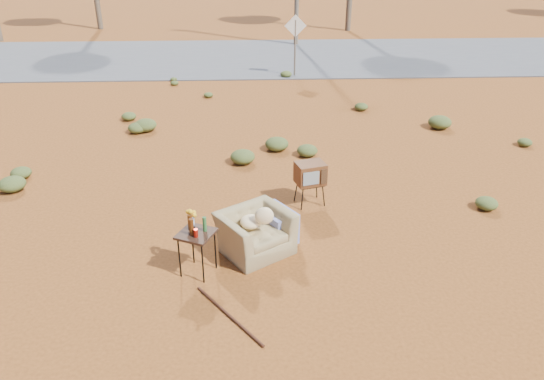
{
  "coord_description": "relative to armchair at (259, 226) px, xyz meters",
  "views": [
    {
      "loc": [
        -0.14,
        -7.23,
        5.11
      ],
      "look_at": [
        0.22,
        1.23,
        0.8
      ],
      "focal_mm": 35.0,
      "sensor_mm": 36.0,
      "label": 1
    }
  ],
  "objects": [
    {
      "name": "rusty_bar",
      "position": [
        -0.49,
        -1.76,
        -0.44
      ],
      "size": [
        1.01,
        1.34,
        0.04
      ],
      "primitive_type": "cylinder",
      "rotation": [
        0.0,
        1.57,
        -0.93
      ],
      "color": "#482413",
      "rests_on": "ground"
    },
    {
      "name": "road_sign",
      "position": [
        1.52,
        11.45,
        1.04
      ],
      "size": [
        0.78,
        0.06,
        2.19
      ],
      "color": "brown",
      "rests_on": "ground"
    },
    {
      "name": "ground",
      "position": [
        0.02,
        -0.55,
        -0.46
      ],
      "size": [
        140.0,
        140.0,
        0.0
      ],
      "primitive_type": "plane",
      "color": "brown",
      "rests_on": "ground"
    },
    {
      "name": "tv_unit",
      "position": [
        1.04,
        1.6,
        0.2
      ],
      "size": [
        0.65,
        0.58,
        0.89
      ],
      "rotation": [
        0.0,
        0.0,
        0.28
      ],
      "color": "black",
      "rests_on": "ground"
    },
    {
      "name": "side_table",
      "position": [
        -1.02,
        -0.61,
        0.31
      ],
      "size": [
        0.69,
        0.69,
        1.05
      ],
      "rotation": [
        0.0,
        0.0,
        -0.43
      ],
      "color": "#331E12",
      "rests_on": "ground"
    },
    {
      "name": "scrub_patch",
      "position": [
        -0.8,
        3.86,
        -0.32
      ],
      "size": [
        17.49,
        8.07,
        0.33
      ],
      "color": "#4C5726",
      "rests_on": "ground"
    },
    {
      "name": "armchair",
      "position": [
        0.0,
        0.0,
        0.0
      ],
      "size": [
        1.46,
        1.45,
        0.99
      ],
      "rotation": [
        0.0,
        0.0,
        0.59
      ],
      "color": "#917B4F",
      "rests_on": "ground"
    },
    {
      "name": "highway",
      "position": [
        0.02,
        14.45,
        -0.44
      ],
      "size": [
        140.0,
        7.0,
        0.04
      ],
      "primitive_type": "cube",
      "color": "#565659",
      "rests_on": "ground"
    }
  ]
}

